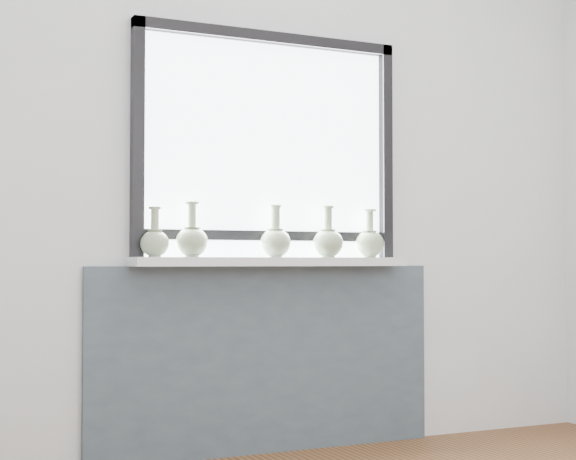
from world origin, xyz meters
name	(u,v)px	position (x,y,z in m)	size (l,w,h in m)	color
back_wall	(265,172)	(0.00, 1.81, 1.30)	(3.60, 0.02, 2.60)	silver
apron_panel	(267,359)	(0.00, 1.78, 0.43)	(1.70, 0.03, 0.86)	#45555E
windowsill	(273,262)	(0.00, 1.71, 0.88)	(1.32, 0.18, 0.04)	silver
window	(268,141)	(0.00, 1.77, 1.44)	(1.30, 0.06, 1.05)	black
vase_a	(155,241)	(-0.56, 1.71, 0.97)	(0.13, 0.13, 0.22)	#9CB188
vase_b	(192,240)	(-0.39, 1.70, 0.98)	(0.14, 0.14, 0.24)	#9CB188
vase_c	(275,240)	(0.01, 1.70, 0.98)	(0.14, 0.14, 0.24)	#9CB188
vase_d	(328,241)	(0.27, 1.69, 0.98)	(0.14, 0.14, 0.24)	#9CB188
vase_e	(369,242)	(0.51, 1.71, 0.98)	(0.14, 0.14, 0.23)	#9CB188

